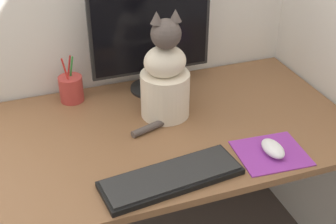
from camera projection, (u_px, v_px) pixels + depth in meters
The scene contains 7 objects.
desk at pixel (160, 149), 1.66m from camera, with size 1.35×0.75×0.70m.
monitor at pixel (151, 34), 1.73m from camera, with size 0.46×0.17×0.44m.
keyboard at pixel (171, 177), 1.38m from camera, with size 0.44×0.19×0.02m.
mousepad_right at pixel (271, 153), 1.50m from camera, with size 0.23×0.21×0.00m.
computer_mouse_right at pixel (273, 149), 1.48m from camera, with size 0.06×0.10×0.04m.
cat at pixel (165, 78), 1.62m from camera, with size 0.25×0.21×0.40m.
pen_cup at pixel (71, 88), 1.76m from camera, with size 0.09×0.09×0.18m.
Camera 1 is at (-0.43, -1.28, 1.61)m, focal length 50.00 mm.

